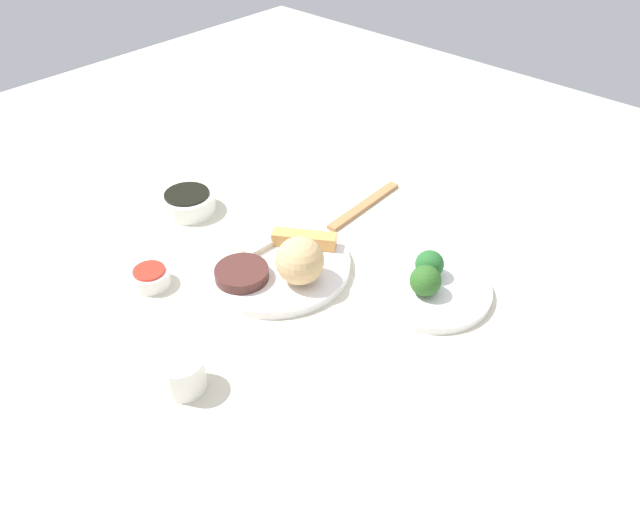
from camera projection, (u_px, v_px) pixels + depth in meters
The scene contains 15 objects.
tabletop at pixel (277, 267), 1.13m from camera, with size 2.20×2.20×0.02m, color beige.
main_plate at pixel (275, 264), 1.11m from camera, with size 0.27×0.27×0.02m, color white.
rice_scoop at pixel (300, 261), 1.04m from camera, with size 0.08×0.08×0.08m, color tan.
spring_roll at pixel (304, 239), 1.14m from camera, with size 0.12×0.03×0.03m, color tan.
crab_rangoon_wonton at pixel (250, 241), 1.14m from camera, with size 0.07×0.07×0.01m, color beige.
stir_fry_heap at pixel (242, 274), 1.06m from camera, with size 0.09×0.09×0.02m, color #4B2622.
broccoli_plate at pixel (430, 289), 1.06m from camera, with size 0.21×0.21×0.01m, color white.
broccoli_floret_0 at pixel (430, 264), 1.06m from camera, with size 0.05×0.05×0.05m, color #256129.
broccoli_floret_1 at pixel (425, 281), 1.03m from camera, with size 0.05×0.05×0.05m, color #2C5E22.
soy_sauce_bowl at pixel (190, 202), 1.25m from camera, with size 0.11×0.11×0.04m, color white.
soy_sauce_bowl_liquid at pixel (189, 193), 1.24m from camera, with size 0.09×0.09×0.00m, color black.
sauce_ramekin_sweet_and_sour at pixel (150, 278), 1.07m from camera, with size 0.07×0.07×0.03m, color white.
sauce_ramekin_sweet_and_sour_liquid at pixel (149, 271), 1.06m from camera, with size 0.05×0.05×0.00m, color red.
teacup at pixel (183, 374), 0.89m from camera, with size 0.06×0.06×0.05m, color white.
chopsticks_pair at pixel (362, 205), 1.27m from camera, with size 0.21×0.02×0.01m, color #AE7747.
Camera 1 is at (0.60, 0.65, 0.72)m, focal length 35.28 mm.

